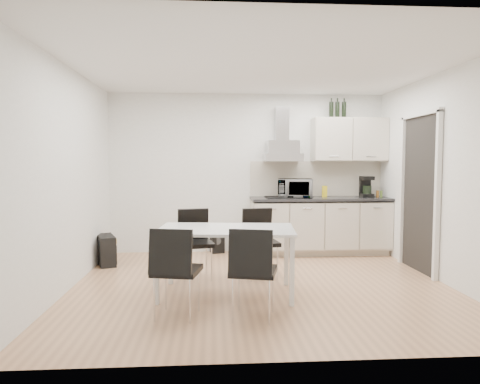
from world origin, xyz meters
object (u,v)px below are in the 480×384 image
object	(u,v)px
chair_near_left	(177,272)
chair_near_right	(253,272)
guitar_amp	(106,250)
floor_speaker	(217,242)
dining_table	(226,235)
chair_far_left	(196,244)
chair_far_right	(261,244)
kitchenette	(322,203)

from	to	relation	value
chair_near_left	chair_near_right	xyz separation A→B (m)	(0.73, -0.07, 0.00)
chair_near_left	guitar_amp	bearing A→B (deg)	130.77
chair_near_left	floor_speaker	bearing A→B (deg)	93.66
dining_table	chair_near_right	distance (m)	0.81
dining_table	chair_near_left	bearing A→B (deg)	-120.61
chair_far_left	guitar_amp	bearing A→B (deg)	-43.82
chair_far_right	chair_near_left	bearing A→B (deg)	45.24
chair_far_right	guitar_amp	bearing A→B (deg)	-30.23
chair_far_left	chair_near_left	xyz separation A→B (m)	(-0.13, -1.34, 0.00)
guitar_amp	floor_speaker	distance (m)	1.77
kitchenette	guitar_amp	world-z (taller)	kitchenette
guitar_amp	chair_near_right	bearing A→B (deg)	-70.99
kitchenette	chair_near_left	bearing A→B (deg)	-127.75
chair_far_left	dining_table	bearing A→B (deg)	107.00
chair_far_right	chair_near_right	distance (m)	1.44
kitchenette	chair_near_right	bearing A→B (deg)	-116.32
chair_near_right	chair_far_left	bearing A→B (deg)	126.62
kitchenette	floor_speaker	distance (m)	1.83
chair_far_right	guitar_amp	size ratio (longest dim) A/B	1.59
chair_far_right	floor_speaker	bearing A→B (deg)	-79.92
kitchenette	chair_far_left	size ratio (longest dim) A/B	2.86
chair_near_right	floor_speaker	size ratio (longest dim) A/B	2.57
dining_table	chair_far_left	size ratio (longest dim) A/B	1.80
guitar_amp	chair_near_left	bearing A→B (deg)	-82.75
chair_near_left	floor_speaker	size ratio (longest dim) A/B	2.57
dining_table	chair_far_left	world-z (taller)	chair_far_left
kitchenette	dining_table	distance (m)	2.62
chair_near_right	guitar_amp	size ratio (longest dim) A/B	1.59
floor_speaker	chair_far_right	bearing A→B (deg)	-86.40
chair_near_left	guitar_amp	world-z (taller)	chair_near_left
dining_table	floor_speaker	xyz separation A→B (m)	(-0.07, 2.22, -0.51)
dining_table	chair_far_right	distance (m)	0.85
chair_far_left	guitar_amp	world-z (taller)	chair_far_left
chair_far_left	floor_speaker	xyz separation A→B (m)	(0.29, 1.55, -0.27)
guitar_amp	dining_table	bearing A→B (deg)	-63.24
dining_table	chair_near_right	world-z (taller)	chair_near_right
kitchenette	guitar_amp	bearing A→B (deg)	-170.50
dining_table	chair_near_right	xyz separation A→B (m)	(0.24, -0.74, -0.24)
guitar_amp	chair_far_left	bearing A→B (deg)	-53.78
kitchenette	dining_table	world-z (taller)	kitchenette
chair_far_left	floor_speaker	world-z (taller)	chair_far_left
chair_near_left	floor_speaker	xyz separation A→B (m)	(0.42, 2.90, -0.27)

